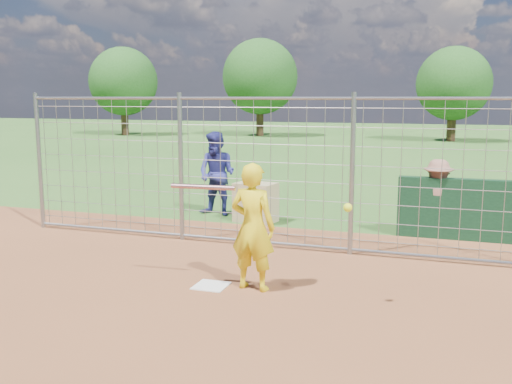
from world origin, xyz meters
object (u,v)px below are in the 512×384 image
(bystander_c, at_px, (437,199))
(equipment_bin, at_px, (256,202))
(batter, at_px, (253,227))
(bystander_a, at_px, (217,174))

(bystander_c, height_order, equipment_bin, bystander_c)
(bystander_c, bearing_deg, equipment_bin, -2.96)
(batter, distance_m, bystander_a, 4.89)
(batter, bearing_deg, bystander_a, -55.37)
(bystander_a, xyz_separation_m, bystander_c, (4.52, -0.54, -0.19))
(equipment_bin, bearing_deg, bystander_a, 171.26)
(batter, height_order, bystander_c, batter)
(batter, xyz_separation_m, equipment_bin, (-1.30, 3.96, -0.44))
(bystander_c, distance_m, equipment_bin, 3.54)
(equipment_bin, bearing_deg, bystander_c, 8.12)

